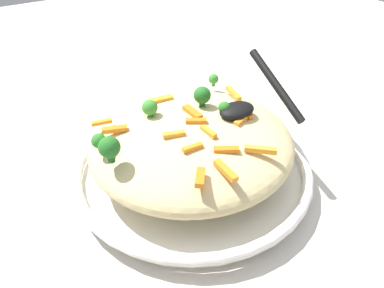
{
  "coord_description": "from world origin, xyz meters",
  "views": [
    {
      "loc": [
        0.24,
        0.35,
        0.38
      ],
      "look_at": [
        0.0,
        0.0,
        0.07
      ],
      "focal_mm": 33.18,
      "sensor_mm": 36.0,
      "label": 1
    }
  ],
  "objects": [
    {
      "name": "broccoli_floret_3",
      "position": [
        -0.03,
        -0.02,
        0.13
      ],
      "size": [
        0.03,
        0.03,
        0.03
      ],
      "color": "#205B1C",
      "rests_on": "pasta_mound"
    },
    {
      "name": "carrot_piece_1",
      "position": [
        -0.01,
        -0.01,
        0.11
      ],
      "size": [
        0.01,
        0.04,
        0.01
      ],
      "primitive_type": "cube",
      "rotation": [
        0.0,
        0.0,
        1.59
      ],
      "color": "orange",
      "rests_on": "pasta_mound"
    },
    {
      "name": "carrot_piece_0",
      "position": [
        0.01,
        -0.08,
        0.11
      ],
      "size": [
        0.04,
        0.02,
        0.01
      ],
      "primitive_type": "cube",
      "rotation": [
        0.0,
        0.0,
        2.98
      ],
      "color": "orange",
      "rests_on": "pasta_mound"
    },
    {
      "name": "carrot_piece_5",
      "position": [
        -0.04,
        0.1,
        0.11
      ],
      "size": [
        0.04,
        0.03,
        0.01
      ],
      "primitive_type": "cube",
      "rotation": [
        0.0,
        0.0,
        2.39
      ],
      "color": "orange",
      "rests_on": "pasta_mound"
    },
    {
      "name": "broccoli_floret_1",
      "position": [
        0.13,
        -0.02,
        0.11
      ],
      "size": [
        0.02,
        0.02,
        0.02
      ],
      "color": "#296820",
      "rests_on": "pasta_mound"
    },
    {
      "name": "pasta_mound",
      "position": [
        0.0,
        0.0,
        0.07
      ],
      "size": [
        0.3,
        0.29,
        0.08
      ],
      "primitive_type": "ellipsoid",
      "color": "#DBC689",
      "rests_on": "serving_bowl"
    },
    {
      "name": "carrot_piece_8",
      "position": [
        -0.08,
        0.02,
        0.11
      ],
      "size": [
        0.01,
        0.04,
        0.01
      ],
      "primitive_type": "cube",
      "rotation": [
        0.0,
        0.0,
        1.56
      ],
      "color": "orange",
      "rests_on": "pasta_mound"
    },
    {
      "name": "ground_plane",
      "position": [
        0.0,
        0.0,
        0.0
      ],
      "size": [
        2.4,
        2.4,
        0.0
      ],
      "primitive_type": "plane",
      "color": "beige"
    },
    {
      "name": "carrot_piece_9",
      "position": [
        0.06,
        0.1,
        0.11
      ],
      "size": [
        0.03,
        0.03,
        0.01
      ],
      "primitive_type": "cube",
      "rotation": [
        0.0,
        0.0,
        0.88
      ],
      "color": "orange",
      "rests_on": "pasta_mound"
    },
    {
      "name": "carrot_piece_3",
      "position": [
        0.0,
        0.01,
        0.11
      ],
      "size": [
        0.03,
        0.02,
        0.01
      ],
      "primitive_type": "cube",
      "rotation": [
        0.0,
        0.0,
        5.69
      ],
      "color": "orange",
      "rests_on": "pasta_mound"
    },
    {
      "name": "carrot_piece_10",
      "position": [
        0.03,
        0.11,
        0.11
      ],
      "size": [
        0.01,
        0.04,
        0.01
      ],
      "primitive_type": "cube",
      "rotation": [
        0.0,
        0.0,
        4.67
      ],
      "color": "orange",
      "rests_on": "pasta_mound"
    },
    {
      "name": "serving_bowl",
      "position": [
        0.0,
        0.0,
        0.02
      ],
      "size": [
        0.37,
        0.37,
        0.04
      ],
      "color": "white",
      "rests_on": "ground_plane"
    },
    {
      "name": "carrot_piece_6",
      "position": [
        0.0,
        0.08,
        0.11
      ],
      "size": [
        0.03,
        0.02,
        0.01
      ],
      "primitive_type": "cube",
      "rotation": [
        0.0,
        0.0,
        5.73
      ],
      "color": "orange",
      "rests_on": "pasta_mound"
    },
    {
      "name": "serving_spoon",
      "position": [
        -0.08,
        0.03,
        0.12
      ],
      "size": [
        0.11,
        0.13,
        0.07
      ],
      "color": "black",
      "rests_on": "pasta_mound"
    },
    {
      "name": "broccoli_floret_2",
      "position": [
        0.04,
        -0.05,
        0.12
      ],
      "size": [
        0.02,
        0.02,
        0.03
      ],
      "color": "#377928",
      "rests_on": "pasta_mound"
    },
    {
      "name": "broccoli_floret_4",
      "position": [
        0.13,
        0.02,
        0.12
      ],
      "size": [
        0.03,
        0.03,
        0.04
      ],
      "color": "#205B1C",
      "rests_on": "pasta_mound"
    },
    {
      "name": "carrot_piece_4",
      "position": [
        0.04,
        0.06,
        0.11
      ],
      "size": [
        0.03,
        0.01,
        0.01
      ],
      "primitive_type": "cube",
      "rotation": [
        0.0,
        0.0,
        6.19
      ],
      "color": "orange",
      "rests_on": "pasta_mound"
    },
    {
      "name": "carrot_piece_7",
      "position": [
        0.11,
        -0.07,
        0.11
      ],
      "size": [
        0.03,
        0.01,
        0.01
      ],
      "primitive_type": "cube",
      "rotation": [
        0.0,
        0.0,
        6.06
      ],
      "color": "orange",
      "rests_on": "pasta_mound"
    },
    {
      "name": "carrot_piece_11",
      "position": [
        -0.06,
        0.04,
        0.11
      ],
      "size": [
        0.04,
        0.02,
        0.01
      ],
      "primitive_type": "cube",
      "rotation": [
        0.0,
        0.0,
        0.36
      ],
      "color": "orange",
      "rests_on": "pasta_mound"
    },
    {
      "name": "carrot_piece_12",
      "position": [
        0.04,
        0.02,
        0.11
      ],
      "size": [
        0.03,
        0.02,
        0.01
      ],
      "primitive_type": "cube",
      "rotation": [
        0.0,
        0.0,
        2.8
      ],
      "color": "orange",
      "rests_on": "pasta_mound"
    },
    {
      "name": "broccoli_floret_5",
      "position": [
        -0.09,
        -0.08,
        0.12
      ],
      "size": [
        0.02,
        0.02,
        0.02
      ],
      "color": "#377928",
      "rests_on": "pasta_mound"
    },
    {
      "name": "carrot_piece_14",
      "position": [
        0.1,
        -0.04,
        0.11
      ],
      "size": [
        0.04,
        0.02,
        0.01
      ],
      "primitive_type": "cube",
      "rotation": [
        0.0,
        0.0,
        5.93
      ],
      "color": "orange",
      "rests_on": "pasta_mound"
    },
    {
      "name": "broccoli_floret_0",
      "position": [
        -0.05,
        0.01,
        0.12
      ],
      "size": [
        0.02,
        0.02,
        0.02
      ],
      "color": "#296820",
      "rests_on": "pasta_mound"
    },
    {
      "name": "carrot_piece_2",
      "position": [
        0.0,
        0.04,
        0.11
      ],
      "size": [
        0.01,
        0.03,
        0.01
      ],
      "primitive_type": "cube",
      "rotation": [
        0.0,
        0.0,
        4.77
      ],
      "color": "orange",
      "rests_on": "pasta_mound"
    },
    {
      "name": "carrot_piece_13",
      "position": [
        -0.1,
        -0.03,
        0.11
      ],
      "size": [
        0.02,
        0.04,
        0.01
      ],
      "primitive_type": "cube",
      "rotation": [
        0.0,
        0.0,
        4.49
      ],
      "color": "orange",
      "rests_on": "pasta_mound"
    }
  ]
}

